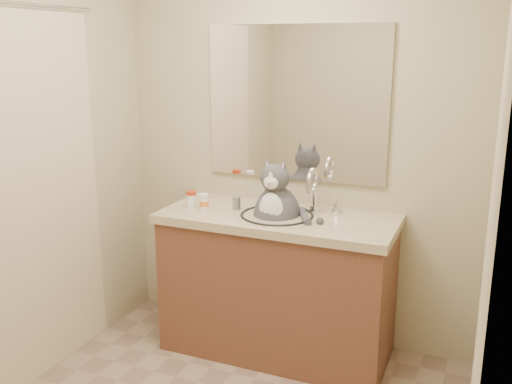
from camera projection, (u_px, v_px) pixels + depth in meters
room at (194, 195)px, 2.29m from camera, size 2.22×2.52×2.42m
vanity at (278, 281)px, 3.33m from camera, size 1.34×0.59×1.12m
mirror at (295, 104)px, 3.33m from camera, size 1.10×0.02×0.90m
shower_curtain at (18, 202)px, 2.81m from camera, size 0.02×1.30×1.93m
cat at (276, 212)px, 3.23m from camera, size 0.39×0.30×0.53m
pill_bottle_redcap at (191, 199)px, 3.36m from camera, size 0.07×0.07×0.10m
pill_bottle_orange at (204, 202)px, 3.31m from camera, size 0.07×0.07×0.10m
grey_canister at (237, 203)px, 3.32m from camera, size 0.06×0.06×0.08m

